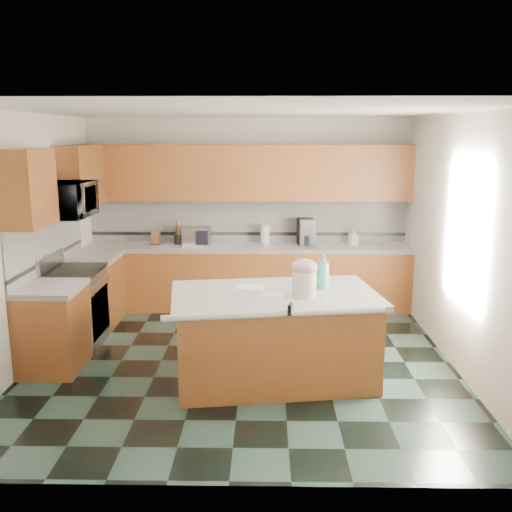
{
  "coord_description": "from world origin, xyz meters",
  "views": [
    {
      "loc": [
        0.26,
        -5.95,
        2.47
      ],
      "look_at": [
        0.15,
        0.35,
        1.12
      ],
      "focal_mm": 40.0,
      "sensor_mm": 36.0,
      "label": 1
    }
  ],
  "objects_px": {
    "island_base": "(274,339)",
    "island_top": "(275,295)",
    "toaster_oven": "(196,236)",
    "knife_block": "(156,238)",
    "treat_jar": "(304,283)",
    "soap_bottle_island": "(323,270)",
    "coffee_maker": "(306,232)"
  },
  "relations": [
    {
      "from": "toaster_oven",
      "to": "coffee_maker",
      "type": "relative_size",
      "value": 1.11
    },
    {
      "from": "treat_jar",
      "to": "knife_block",
      "type": "xyz_separation_m",
      "value": [
        -1.95,
        2.6,
        -0.02
      ]
    },
    {
      "from": "toaster_oven",
      "to": "coffee_maker",
      "type": "bearing_deg",
      "value": -10.02
    },
    {
      "from": "treat_jar",
      "to": "soap_bottle_island",
      "type": "xyz_separation_m",
      "value": [
        0.21,
        0.3,
        0.06
      ]
    },
    {
      "from": "coffee_maker",
      "to": "toaster_oven",
      "type": "bearing_deg",
      "value": 172.39
    },
    {
      "from": "soap_bottle_island",
      "to": "knife_block",
      "type": "distance_m",
      "value": 3.16
    },
    {
      "from": "island_base",
      "to": "soap_bottle_island",
      "type": "distance_m",
      "value": 0.86
    },
    {
      "from": "island_top",
      "to": "treat_jar",
      "type": "relative_size",
      "value": 8.23
    },
    {
      "from": "knife_block",
      "to": "toaster_oven",
      "type": "bearing_deg",
      "value": 7.98
    },
    {
      "from": "soap_bottle_island",
      "to": "coffee_maker",
      "type": "height_order",
      "value": "coffee_maker"
    },
    {
      "from": "island_base",
      "to": "soap_bottle_island",
      "type": "height_order",
      "value": "soap_bottle_island"
    },
    {
      "from": "island_top",
      "to": "soap_bottle_island",
      "type": "height_order",
      "value": "soap_bottle_island"
    },
    {
      "from": "island_base",
      "to": "coffee_maker",
      "type": "height_order",
      "value": "coffee_maker"
    },
    {
      "from": "knife_block",
      "to": "toaster_oven",
      "type": "distance_m",
      "value": 0.57
    },
    {
      "from": "soap_bottle_island",
      "to": "coffee_maker",
      "type": "distance_m",
      "value": 2.33
    },
    {
      "from": "toaster_oven",
      "to": "knife_block",
      "type": "bearing_deg",
      "value": 168.89
    },
    {
      "from": "island_base",
      "to": "knife_block",
      "type": "distance_m",
      "value": 3.07
    },
    {
      "from": "treat_jar",
      "to": "coffee_maker",
      "type": "height_order",
      "value": "coffee_maker"
    },
    {
      "from": "toaster_oven",
      "to": "island_top",
      "type": "bearing_deg",
      "value": -77.56
    },
    {
      "from": "island_base",
      "to": "knife_block",
      "type": "height_order",
      "value": "knife_block"
    },
    {
      "from": "island_base",
      "to": "island_top",
      "type": "height_order",
      "value": "island_top"
    },
    {
      "from": "island_base",
      "to": "treat_jar",
      "type": "height_order",
      "value": "treat_jar"
    },
    {
      "from": "island_base",
      "to": "island_top",
      "type": "distance_m",
      "value": 0.46
    },
    {
      "from": "island_base",
      "to": "toaster_oven",
      "type": "height_order",
      "value": "toaster_oven"
    },
    {
      "from": "island_base",
      "to": "island_top",
      "type": "xyz_separation_m",
      "value": [
        0.0,
        0.0,
        0.46
      ]
    },
    {
      "from": "knife_block",
      "to": "toaster_oven",
      "type": "relative_size",
      "value": 0.48
    },
    {
      "from": "island_top",
      "to": "coffee_maker",
      "type": "relative_size",
      "value": 5.43
    },
    {
      "from": "island_base",
      "to": "soap_bottle_island",
      "type": "bearing_deg",
      "value": 13.91
    },
    {
      "from": "island_base",
      "to": "treat_jar",
      "type": "relative_size",
      "value": 7.83
    },
    {
      "from": "treat_jar",
      "to": "toaster_oven",
      "type": "distance_m",
      "value": 2.94
    },
    {
      "from": "treat_jar",
      "to": "toaster_oven",
      "type": "relative_size",
      "value": 0.59
    },
    {
      "from": "knife_block",
      "to": "soap_bottle_island",
      "type": "bearing_deg",
      "value": -38.79
    }
  ]
}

